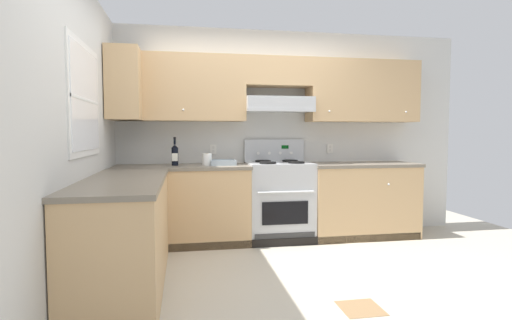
{
  "coord_description": "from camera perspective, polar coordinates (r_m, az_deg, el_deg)",
  "views": [
    {
      "loc": [
        -0.76,
        -3.4,
        1.28
      ],
      "look_at": [
        -0.03,
        0.7,
        1.0
      ],
      "focal_mm": 28.29,
      "sensor_mm": 36.0,
      "label": 1
    }
  ],
  "objects": [
    {
      "name": "wall_back",
      "position": [
        5.07,
        3.25,
        6.08
      ],
      "size": [
        4.68,
        0.57,
        2.55
      ],
      "color": "silver",
      "rests_on": "ground_plane"
    },
    {
      "name": "paper_towel_roll",
      "position": [
        4.64,
        -6.94,
        0.08
      ],
      "size": [
        0.11,
        0.11,
        0.14
      ],
      "color": "white",
      "rests_on": "counter_back_run"
    },
    {
      "name": "ground_plane",
      "position": [
        3.71,
        2.39,
        -16.32
      ],
      "size": [
        7.04,
        7.04,
        0.0
      ],
      "primitive_type": "plane",
      "color": "#B2AA99"
    },
    {
      "name": "wall_left",
      "position": [
        3.73,
        -23.1,
        4.52
      ],
      "size": [
        0.47,
        4.0,
        2.55
      ],
      "color": "silver",
      "rests_on": "ground_plane"
    },
    {
      "name": "counter_left_run",
      "position": [
        3.53,
        -17.98,
        -9.9
      ],
      "size": [
        0.63,
        1.91,
        0.91
      ],
      "color": "tan",
      "rests_on": "ground_plane"
    },
    {
      "name": "bowl",
      "position": [
        4.68,
        -4.7,
        -0.46
      ],
      "size": [
        0.29,
        0.25,
        0.06
      ],
      "color": "#9EADB7",
      "rests_on": "counter_back_run"
    },
    {
      "name": "stove",
      "position": [
        4.85,
        3.29,
        -5.67
      ],
      "size": [
        0.76,
        0.62,
        1.2
      ],
      "color": "#B7BABC",
      "rests_on": "ground_plane"
    },
    {
      "name": "counter_back_run",
      "position": [
        4.82,
        1.93,
        -6.06
      ],
      "size": [
        3.6,
        0.65,
        0.91
      ],
      "color": "tan",
      "rests_on": "ground_plane"
    },
    {
      "name": "wine_bottle",
      "position": [
        4.68,
        -11.4,
        0.8
      ],
      "size": [
        0.08,
        0.08,
        0.32
      ],
      "color": "black",
      "rests_on": "counter_back_run"
    },
    {
      "name": "floor_accent_tile",
      "position": [
        3.23,
        14.6,
        -19.59
      ],
      "size": [
        0.3,
        0.3,
        0.01
      ],
      "primitive_type": "cube",
      "color": "olive",
      "rests_on": "ground_plane"
    }
  ]
}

